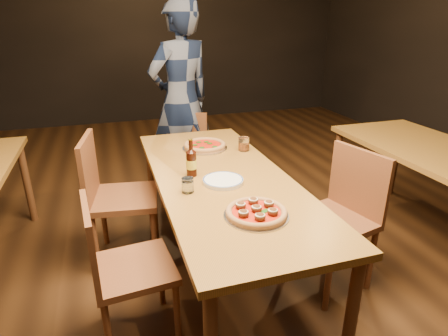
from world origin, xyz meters
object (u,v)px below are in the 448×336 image
object	(u,v)px
plate_stack	(223,181)
water_glass	(188,185)
chair_main_sw	(124,197)
pizza_margherita	(205,146)
amber_glass	(244,144)
pizza_meatball	(256,212)
diner	(181,101)
table_main	(222,186)
chair_main_nw	(134,267)
beer_bottle	(191,163)
chair_end	(183,158)
chair_main_e	(332,220)

from	to	relation	value
plate_stack	water_glass	distance (m)	0.24
chair_main_sw	pizza_margherita	bearing A→B (deg)	-70.85
water_glass	amber_glass	world-z (taller)	amber_glass
pizza_meatball	diner	distance (m)	2.02
chair_main_sw	plate_stack	distance (m)	0.82
chair_main_sw	water_glass	world-z (taller)	chair_main_sw
chair_main_sw	plate_stack	xyz separation A→B (m)	(0.57, -0.53, 0.27)
chair_main_sw	diner	distance (m)	1.30
pizza_meatball	amber_glass	size ratio (longest dim) A/B	3.23
table_main	chair_main_nw	bearing A→B (deg)	-149.71
plate_stack	pizza_meatball	bearing A→B (deg)	-85.46
chair_main_nw	pizza_margherita	bearing A→B (deg)	-40.63
chair_main_sw	pizza_meatball	size ratio (longest dim) A/B	3.01
beer_bottle	pizza_margherita	bearing A→B (deg)	66.27
chair_end	water_glass	bearing A→B (deg)	-76.15
pizza_margherita	water_glass	xyz separation A→B (m)	(-0.29, -0.71, 0.02)
chair_main_nw	plate_stack	size ratio (longest dim) A/B	3.63
table_main	pizza_meatball	world-z (taller)	pizza_meatball
chair_main_sw	beer_bottle	distance (m)	0.65
table_main	chair_end	size ratio (longest dim) A/B	2.30
water_glass	amber_glass	distance (m)	0.80
pizza_meatball	water_glass	size ratio (longest dim) A/B	3.83
diner	pizza_meatball	bearing A→B (deg)	65.65
pizza_meatball	beer_bottle	bearing A→B (deg)	107.40
pizza_margherita	amber_glass	bearing A→B (deg)	-27.27
pizza_margherita	water_glass	distance (m)	0.77
amber_glass	table_main	bearing A→B (deg)	-126.31
chair_main_nw	beer_bottle	xyz separation A→B (m)	(0.42, 0.41, 0.39)
diner	chair_main_e	bearing A→B (deg)	85.42
beer_bottle	amber_glass	bearing A→B (deg)	36.32
pizza_meatball	pizza_margherita	size ratio (longest dim) A/B	0.96
pizza_margherita	amber_glass	xyz separation A→B (m)	(0.26, -0.14, 0.03)
chair_main_sw	chair_end	distance (m)	0.98
beer_bottle	diner	size ratio (longest dim) A/B	0.12
chair_main_nw	chair_end	size ratio (longest dim) A/B	1.01
chair_end	pizza_meatball	size ratio (longest dim) A/B	2.67
chair_main_nw	beer_bottle	bearing A→B (deg)	-51.21
pizza_meatball	diner	xyz separation A→B (m)	(0.04, 2.01, 0.15)
table_main	pizza_meatball	distance (m)	0.55
table_main	chair_main_nw	size ratio (longest dim) A/B	2.27
amber_glass	plate_stack	bearing A→B (deg)	-122.18
chair_main_e	plate_stack	size ratio (longest dim) A/B	3.92
diner	table_main	bearing A→B (deg)	64.79
amber_glass	chair_main_nw	bearing A→B (deg)	-139.84
plate_stack	diner	bearing A→B (deg)	87.25
water_glass	pizza_margherita	bearing A→B (deg)	67.95
chair_main_nw	beer_bottle	size ratio (longest dim) A/B	3.81
pizza_margherita	chair_main_sw	bearing A→B (deg)	-169.38
pizza_margherita	diner	distance (m)	0.94
chair_main_e	diner	bearing A→B (deg)	-174.96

